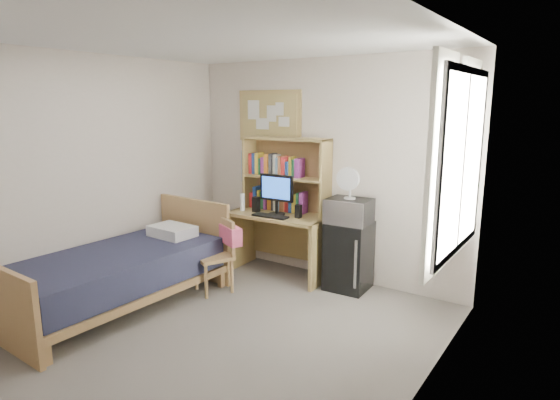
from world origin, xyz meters
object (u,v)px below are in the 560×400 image
Objects in this scene: desk_chair at (213,256)px; speaker_right at (298,211)px; monitor at (277,195)px; speaker_left at (256,204)px; bed at (118,280)px; bulletin_board at (269,116)px; desk at (279,244)px; microwave at (349,211)px; desk_fan at (350,185)px; mini_fridge at (349,256)px.

speaker_right reaches higher than desk_chair.
monitor reaches higher than speaker_left.
monitor reaches higher than bed.
speaker_right is (0.30, 0.01, -0.16)m from monitor.
desk is (0.36, -0.31, -1.54)m from bulletin_board.
desk_chair is at bearing -86.77° from bulletin_board.
monitor is 0.92m from microwave.
desk is at bearing 179.95° from microwave.
speaker_left is at bearing 180.00° from speaker_right.
monitor is 1.48× the size of desk_fan.
desk_chair is 4.43× the size of speaker_left.
mini_fridge is 2.50m from bed.
microwave is at bearing 0.00° from desk_fan.
bulletin_board is 0.77× the size of desk.
desk is 1.58× the size of mini_fridge.
monitor is at bearing 65.27° from bed.
mini_fridge is at bearing 5.73° from monitor.
desk is at bearing 168.69° from speaker_right.
microwave is (0.00, -0.02, 0.52)m from mini_fridge.
monitor is at bearing -176.28° from microwave.
desk is 3.86× the size of desk_fan.
speaker_left is 1.21m from microwave.
bulletin_board reaches higher than bed.
desk is 1.50× the size of desk_chair.
monitor is (0.30, 0.80, 0.59)m from desk_chair.
microwave is (0.61, 0.09, 0.07)m from speaker_right.
speaker_left reaches higher than desk.
bulletin_board is 1.31m from speaker_right.
microwave is at bearing 62.00° from desk_chair.
speaker_right is 0.33× the size of microwave.
speaker_left is at bearing -177.39° from microwave.
desk_fan is at bearing 6.67° from speaker_right.
speaker_right reaches higher than bed.
desk_fan is (0.91, 0.05, 0.82)m from desk.
desk is at bearing 90.00° from monitor.
desk is 1.23m from desk_fan.
bed is 13.71× the size of speaker_right.
bulletin_board is at bearing 137.29° from desk.
desk is 0.91m from mini_fridge.
bulletin_board is 2.96× the size of desk_fan.
bulletin_board is 2.00× the size of microwave.
microwave is (0.91, 0.05, 0.53)m from desk.
desk is at bearing -40.46° from bulletin_board.
monitor is at bearing -175.02° from mini_fridge.
bed is 6.73× the size of desk_fan.
bulletin_board reaches higher than desk_chair.
speaker_left is at bearing -80.06° from bulletin_board.
desk is at bearing 11.31° from speaker_left.
speaker_left is at bearing 114.85° from desk_chair.
bed is at bearing -117.81° from desk.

